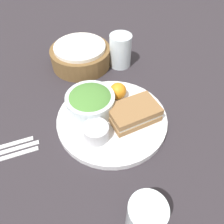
# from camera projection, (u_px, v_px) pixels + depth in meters

# --- Properties ---
(ground_plane) EXTENTS (4.00, 4.00, 0.00)m
(ground_plane) POSITION_uv_depth(u_px,v_px,m) (112.00, 121.00, 0.62)
(ground_plane) COLOR #2D282D
(plate) EXTENTS (0.30, 0.30, 0.02)m
(plate) POSITION_uv_depth(u_px,v_px,m) (112.00, 119.00, 0.61)
(plate) COLOR silver
(plate) RESTS_ON ground_plane
(sandwich) EXTENTS (0.14, 0.11, 0.04)m
(sandwich) POSITION_uv_depth(u_px,v_px,m) (134.00, 113.00, 0.58)
(sandwich) COLOR olive
(sandwich) RESTS_ON plate
(salad_bowl) EXTENTS (0.13, 0.13, 0.07)m
(salad_bowl) POSITION_uv_depth(u_px,v_px,m) (90.00, 102.00, 0.60)
(salad_bowl) COLOR silver
(salad_bowl) RESTS_ON plate
(dressing_cup) EXTENTS (0.07, 0.07, 0.04)m
(dressing_cup) POSITION_uv_depth(u_px,v_px,m) (96.00, 132.00, 0.54)
(dressing_cup) COLOR #B7B7BC
(dressing_cup) RESTS_ON plate
(orange_wedge) EXTENTS (0.05, 0.05, 0.05)m
(orange_wedge) POSITION_uv_depth(u_px,v_px,m) (118.00, 91.00, 0.64)
(orange_wedge) COLOR orange
(orange_wedge) RESTS_ON plate
(drink_glass) EXTENTS (0.08, 0.08, 0.11)m
(drink_glass) POSITION_uv_depth(u_px,v_px,m) (120.00, 51.00, 0.75)
(drink_glass) COLOR silver
(drink_glass) RESTS_ON ground_plane
(bread_basket) EXTENTS (0.21, 0.21, 0.08)m
(bread_basket) POSITION_uv_depth(u_px,v_px,m) (81.00, 56.00, 0.77)
(bread_basket) COLOR brown
(bread_basket) RESTS_ON ground_plane
(fork) EXTENTS (0.17, 0.03, 0.01)m
(fork) POSITION_uv_depth(u_px,v_px,m) (4.00, 158.00, 0.54)
(fork) COLOR silver
(fork) RESTS_ON ground_plane
(knife) EXTENTS (0.17, 0.03, 0.01)m
(knife) POSITION_uv_depth(u_px,v_px,m) (4.00, 152.00, 0.55)
(knife) COLOR silver
(knife) RESTS_ON ground_plane
(spoon) EXTENTS (0.15, 0.03, 0.01)m
(spoon) POSITION_uv_depth(u_px,v_px,m) (4.00, 146.00, 0.56)
(spoon) COLOR silver
(spoon) RESTS_ON ground_plane
(water_glass) EXTENTS (0.07, 0.07, 0.10)m
(water_glass) POSITION_uv_depth(u_px,v_px,m) (145.00, 218.00, 0.40)
(water_glass) COLOR silver
(water_glass) RESTS_ON ground_plane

